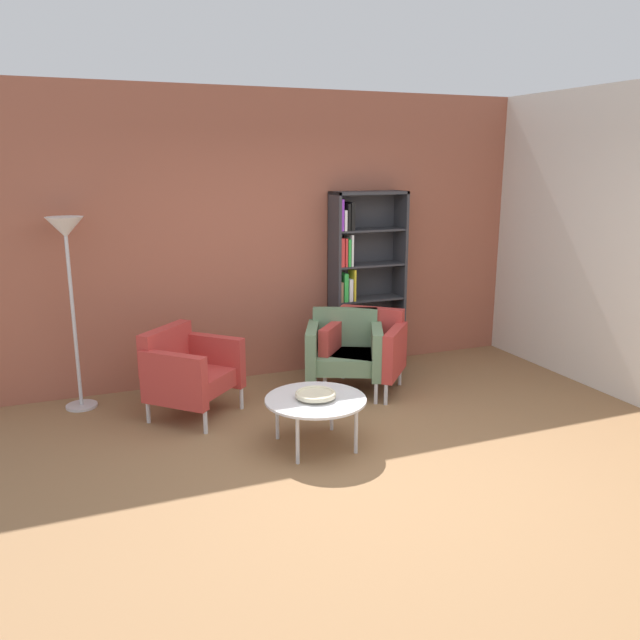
% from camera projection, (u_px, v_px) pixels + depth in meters
% --- Properties ---
extents(ground_plane, '(8.32, 8.32, 0.00)m').
position_uv_depth(ground_plane, '(376.00, 469.00, 4.76)').
color(ground_plane, olive).
extents(brick_back_panel, '(6.40, 0.12, 2.90)m').
position_uv_depth(brick_back_panel, '(270.00, 237.00, 6.62)').
color(brick_back_panel, '#9E5642').
rests_on(brick_back_panel, ground_plane).
extents(plaster_right_partition, '(0.12, 5.20, 2.90)m').
position_uv_depth(plaster_right_partition, '(626.00, 245.00, 5.99)').
color(plaster_right_partition, silver).
rests_on(plaster_right_partition, ground_plane).
extents(bookshelf_tall, '(0.80, 0.30, 1.90)m').
position_uv_depth(bookshelf_tall, '(360.00, 284.00, 6.89)').
color(bookshelf_tall, '#333338').
rests_on(bookshelf_tall, ground_plane).
extents(coffee_table_low, '(0.80, 0.80, 0.40)m').
position_uv_depth(coffee_table_low, '(316.00, 402.00, 5.06)').
color(coffee_table_low, silver).
rests_on(coffee_table_low, ground_plane).
extents(decorative_bowl, '(0.32, 0.32, 0.05)m').
position_uv_depth(decorative_bowl, '(316.00, 394.00, 5.05)').
color(decorative_bowl, beige).
rests_on(decorative_bowl, coffee_table_low).
extents(armchair_corner_red, '(0.95, 0.95, 0.78)m').
position_uv_depth(armchair_corner_red, '(188.00, 370.00, 5.69)').
color(armchair_corner_red, '#B73833').
rests_on(armchair_corner_red, ground_plane).
extents(armchair_near_window, '(0.91, 0.88, 0.78)m').
position_uv_depth(armchair_near_window, '(344.00, 350.00, 6.30)').
color(armchair_near_window, slate).
rests_on(armchair_near_window, ground_plane).
extents(armchair_by_bookshelf, '(0.95, 0.94, 0.78)m').
position_uv_depth(armchair_by_bookshelf, '(366.00, 349.00, 6.34)').
color(armchair_by_bookshelf, '#B73833').
rests_on(armchair_by_bookshelf, ground_plane).
extents(floor_lamp_torchiere, '(0.32, 0.32, 1.74)m').
position_uv_depth(floor_lamp_torchiere, '(67.00, 251.00, 5.61)').
color(floor_lamp_torchiere, silver).
rests_on(floor_lamp_torchiere, ground_plane).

